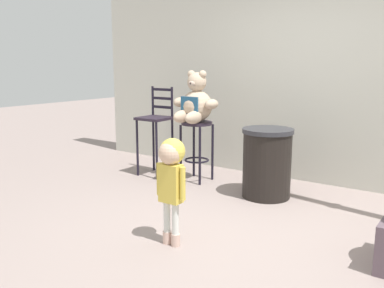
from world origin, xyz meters
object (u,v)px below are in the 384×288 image
child_walking (171,169)px  trash_bin (267,163)px  teddy_bear (195,103)px  bar_stool_with_teddy (197,139)px  bar_chair_empty (156,124)px

child_walking → trash_bin: 1.67m
teddy_bear → child_walking: (0.94, -1.72, -0.35)m
bar_stool_with_teddy → teddy_bear: (-0.00, -0.03, 0.46)m
teddy_bear → bar_chair_empty: size_ratio=0.54×
bar_stool_with_teddy → bar_chair_empty: bearing=-174.3°
child_walking → bar_stool_with_teddy: bearing=61.2°
teddy_bear → child_walking: teddy_bear is taller
child_walking → bar_chair_empty: bearing=75.9°
teddy_bear → bar_stool_with_teddy: bearing=90.0°
bar_stool_with_teddy → child_walking: child_walking is taller
child_walking → trash_bin: (0.10, 1.65, -0.26)m
trash_bin → bar_stool_with_teddy: bearing=174.1°
bar_stool_with_teddy → trash_bin: trash_bin is taller
bar_stool_with_teddy → teddy_bear: bearing=-90.0°
bar_chair_empty → child_walking: bearing=-47.1°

